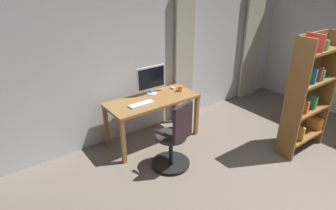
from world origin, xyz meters
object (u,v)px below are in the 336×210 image
at_px(office_chair, 175,139).
at_px(computer_mouse, 172,88).
at_px(desk, 153,105).
at_px(mug_tea, 180,88).
at_px(bookshelf, 307,95).
at_px(computer_monitor, 151,79).
at_px(computer_keyboard, 141,104).

xyz_separation_m(office_chair, computer_mouse, (-0.69, -0.98, 0.30)).
relative_size(office_chair, computer_mouse, 10.34).
height_order(desk, mug_tea, mug_tea).
bearing_deg(computer_mouse, bookshelf, 125.45).
bearing_deg(computer_monitor, desk, 60.21).
bearing_deg(computer_monitor, computer_keyboard, 37.92).
bearing_deg(computer_monitor, computer_mouse, 175.40).
height_order(desk, computer_monitor, computer_monitor).
distance_m(desk, computer_monitor, 0.43).
bearing_deg(computer_mouse, mug_tea, 103.97).
bearing_deg(computer_monitor, bookshelf, 132.94).
bearing_deg(office_chair, desk, 63.91).
bearing_deg(mug_tea, computer_monitor, -24.00).
height_order(office_chair, mug_tea, office_chair).
bearing_deg(bookshelf, desk, -41.53).
height_order(mug_tea, bookshelf, bookshelf).
bearing_deg(desk, computer_monitor, -119.79).
bearing_deg(computer_mouse, desk, 18.18).
relative_size(desk, office_chair, 1.44).
distance_m(desk, office_chair, 0.84).
bearing_deg(office_chair, computer_monitor, 59.92).
distance_m(computer_keyboard, mug_tea, 0.83).
relative_size(desk, mug_tea, 11.86).
distance_m(desk, computer_keyboard, 0.29).
xyz_separation_m(computer_monitor, mug_tea, (-0.45, 0.20, -0.21)).
xyz_separation_m(desk, bookshelf, (-1.76, 1.56, 0.26)).
relative_size(office_chair, mug_tea, 8.21).
xyz_separation_m(office_chair, computer_keyboard, (0.09, -0.72, 0.30)).
relative_size(computer_monitor, computer_mouse, 5.31).
distance_m(office_chair, mug_tea, 1.15).
xyz_separation_m(computer_monitor, computer_mouse, (-0.41, 0.03, -0.24)).
xyz_separation_m(desk, computer_monitor, (-0.12, -0.21, 0.36)).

